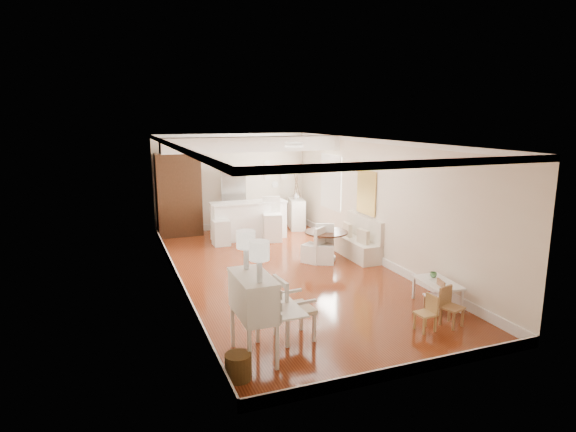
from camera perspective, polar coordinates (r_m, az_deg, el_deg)
room at (r=10.26m, az=-0.79°, el=4.39°), size 9.00×9.04×2.82m
secretary_bureau at (r=6.75m, az=-4.12°, el=-11.85°), size 0.95×0.97×1.21m
gustavian_armchair at (r=7.32m, az=0.79°, el=-10.82°), size 0.60×0.60×0.98m
wicker_basket at (r=6.45m, az=-5.92°, el=-17.34°), size 0.37×0.37×0.34m
kids_table at (r=9.01m, az=17.23°, el=-8.76°), size 0.62×0.94×0.45m
kids_chair_a at (r=7.94m, az=15.97°, el=-11.00°), size 0.30×0.30×0.58m
kids_chair_b at (r=8.71m, az=16.87°, el=-9.04°), size 0.33×0.33×0.57m
kids_chair_c at (r=8.22m, az=18.87°, el=-10.17°), size 0.39×0.39×0.64m
banquette at (r=11.50m, az=8.11°, el=-2.49°), size 0.52×1.60×0.98m
dining_table at (r=11.25m, az=4.53°, el=-3.51°), size 1.29×1.29×0.68m
slip_chair_near at (r=10.98m, az=4.39°, el=-3.35°), size 0.57×0.57×0.88m
slip_chair_far at (r=11.03m, az=2.97°, el=-3.39°), size 0.56×0.57×0.84m
breakfast_counter at (r=13.14m, az=-4.68°, el=-0.50°), size 2.05×0.65×1.03m
bar_stool_left at (r=12.55m, az=-7.96°, el=-1.11°), size 0.42×0.42×1.05m
bar_stool_right at (r=12.84m, az=-1.88°, el=-0.40°), size 0.57×0.57×1.18m
pantry_cabinet at (r=13.71m, az=-12.84°, el=2.46°), size 1.20×0.60×2.30m
fridge at (r=14.11m, az=-5.12°, el=1.94°), size 0.75×0.65×1.80m
sideboard at (r=14.33m, az=0.99°, el=0.27°), size 0.60×0.99×0.88m
pencil_cup at (r=9.11m, az=16.83°, el=-6.68°), size 0.15×0.15×0.10m
branch_vase at (r=14.26m, az=0.97°, el=2.41°), size 0.24×0.24×0.19m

